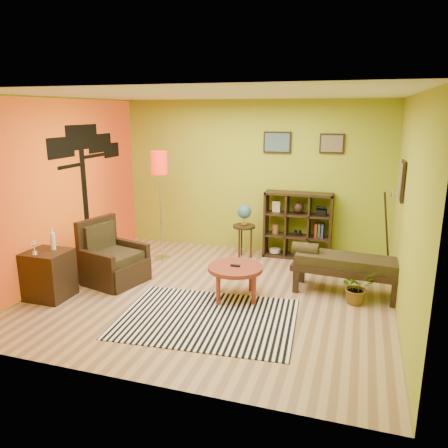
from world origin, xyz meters
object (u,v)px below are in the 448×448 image
(side_cabinet, at_px, (48,274))
(floor_lamp, at_px, (159,173))
(cube_shelf, at_px, (298,226))
(potted_plant, at_px, (357,290))
(coffee_table, at_px, (235,271))
(bench, at_px, (343,264))
(armchair, at_px, (112,263))
(globe_table, at_px, (244,218))

(side_cabinet, xyz_separation_m, floor_lamp, (0.80, 2.02, 1.21))
(side_cabinet, relative_size, floor_lamp, 0.52)
(floor_lamp, height_order, cube_shelf, floor_lamp)
(cube_shelf, distance_m, potted_plant, 2.07)
(coffee_table, xyz_separation_m, floor_lamp, (-1.73, 1.24, 1.15))
(side_cabinet, bearing_deg, bench, 19.59)
(armchair, distance_m, side_cabinet, 0.97)
(floor_lamp, height_order, potted_plant, floor_lamp)
(globe_table, bearing_deg, floor_lamp, -159.15)
(coffee_table, relative_size, bench, 0.49)
(bench, bearing_deg, armchair, -170.18)
(coffee_table, bearing_deg, armchair, 179.14)
(side_cabinet, relative_size, cube_shelf, 0.84)
(cube_shelf, bearing_deg, globe_table, -162.46)
(side_cabinet, relative_size, potted_plant, 2.03)
(coffee_table, height_order, globe_table, globe_table)
(coffee_table, height_order, floor_lamp, floor_lamp)
(floor_lamp, height_order, bench, floor_lamp)
(bench, bearing_deg, floor_lamp, 169.11)
(side_cabinet, xyz_separation_m, globe_table, (2.18, 2.55, 0.39))
(armchair, height_order, bench, armchair)
(bench, xyz_separation_m, potted_plant, (0.22, -0.30, -0.26))
(armchair, distance_m, globe_table, 2.44)
(coffee_table, xyz_separation_m, bench, (1.44, 0.63, 0.04))
(globe_table, bearing_deg, bench, -32.43)
(coffee_table, relative_size, floor_lamp, 0.40)
(side_cabinet, distance_m, cube_shelf, 4.22)
(potted_plant, bearing_deg, bench, 126.30)
(side_cabinet, bearing_deg, coffee_table, 17.26)
(armchair, height_order, globe_table, armchair)
(side_cabinet, distance_m, floor_lamp, 2.49)
(side_cabinet, height_order, potted_plant, side_cabinet)
(armchair, height_order, side_cabinet, side_cabinet)
(coffee_table, xyz_separation_m, cube_shelf, (0.58, 2.05, 0.19))
(potted_plant, bearing_deg, globe_table, 144.47)
(side_cabinet, bearing_deg, floor_lamp, 68.30)
(coffee_table, xyz_separation_m, side_cabinet, (-2.53, -0.79, -0.06))
(side_cabinet, bearing_deg, armchair, 57.39)
(armchair, distance_m, floor_lamp, 1.77)
(armchair, height_order, floor_lamp, floor_lamp)
(globe_table, distance_m, cube_shelf, 0.99)
(side_cabinet, height_order, bench, side_cabinet)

